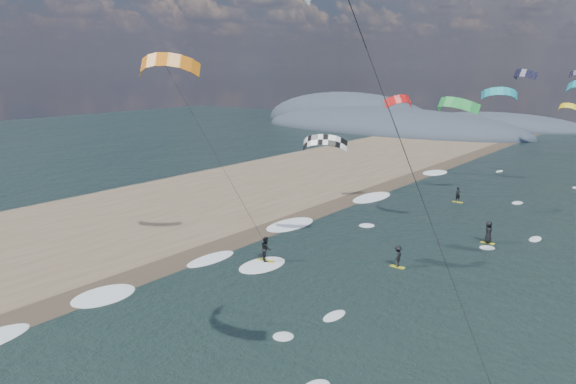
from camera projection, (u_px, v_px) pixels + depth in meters
The scene contains 8 objects.
sand_strip at pixel (51, 242), 46.07m from camera, with size 26.00×240.00×0.00m, color brown.
wet_sand_strip at pixel (145, 274), 39.00m from camera, with size 3.00×240.00×0.00m, color #382D23.
coastal_hills at pixel (384, 126), 134.37m from camera, with size 80.00×41.00×15.00m.
kitesurfer_near_a at pixel (375, 82), 14.40m from camera, with size 7.89×8.71×17.84m.
kitesurfer_near_b at pixel (196, 124), 37.30m from camera, with size 7.28×9.03×15.47m.
far_kitesurfers at pixel (449, 233), 45.52m from camera, with size 8.24×22.54×1.85m.
bg_kite_field at pixel (507, 93), 59.57m from camera, with size 14.43×71.03×6.45m.
shoreline_surf at pixel (206, 259), 41.98m from camera, with size 2.40×79.40×0.11m.
Camera 1 is at (18.18, -13.25, 14.19)m, focal length 35.00 mm.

